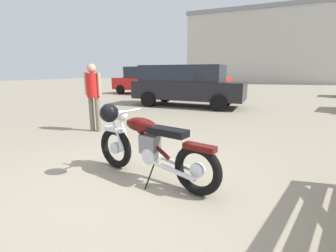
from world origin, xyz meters
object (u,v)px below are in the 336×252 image
Objects in this scene: vintage_motorcycle at (147,145)px; bystander at (93,91)px; white_estate_far at (143,80)px; pale_sedan_back at (202,80)px; silver_sedan_mid at (186,84)px.

bystander is at bearing -24.58° from vintage_motorcycle.
white_estate_far reaches higher than pale_sedan_back.
white_estate_far reaches higher than bystander.
bystander is 10.00m from white_estate_far.
vintage_motorcycle is 0.47× the size of pale_sedan_back.
vintage_motorcycle is 0.52× the size of white_estate_far.
pale_sedan_back is (-4.54, 15.08, 0.34)m from vintage_motorcycle.
silver_sedan_mid is 1.21× the size of white_estate_far.
vintage_motorcycle is 7.30m from silver_sedan_mid.
bystander is 0.35× the size of silver_sedan_mid.
silver_sedan_mid is at bearing -62.62° from vintage_motorcycle.
silver_sedan_mid is 1.09× the size of pale_sedan_back.
pale_sedan_back is at bearing 100.80° from silver_sedan_mid.
pale_sedan_back is (-1.90, 13.38, -0.18)m from bystander.
bystander reaches higher than vintage_motorcycle.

